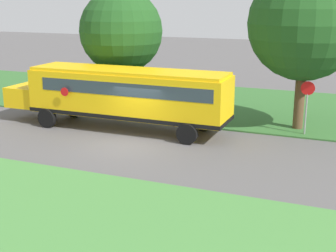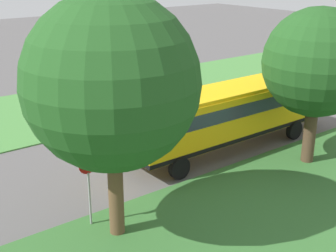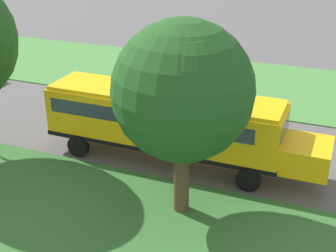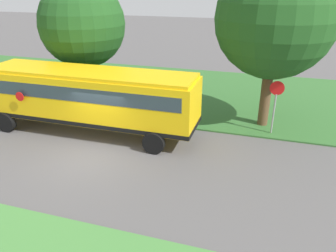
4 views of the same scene
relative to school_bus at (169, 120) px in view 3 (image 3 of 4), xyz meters
The scene contains 4 objects.
ground_plane 3.31m from the school_bus, 31.72° to the left, with size 120.00×120.00×0.00m, color #565454.
grass_far_side 11.53m from the school_bus, ahead, with size 10.00×80.00×0.07m, color #47843D.
school_bus is the anchor object (origin of this frame).
oak_tree_beside_bus 5.14m from the school_bus, 151.52° to the right, with size 4.85×4.85×7.21m.
Camera 3 is at (-19.66, -8.34, 10.18)m, focal length 50.00 mm.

